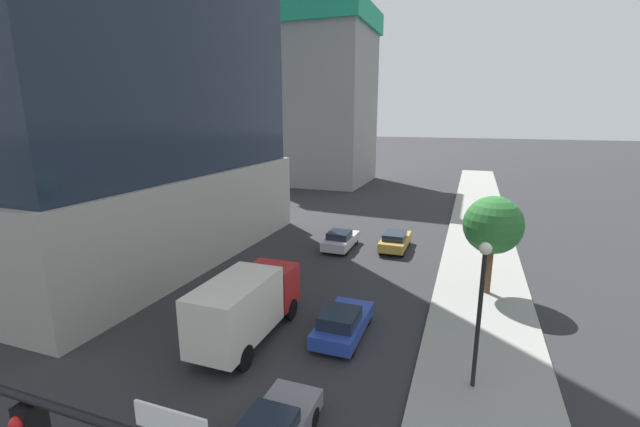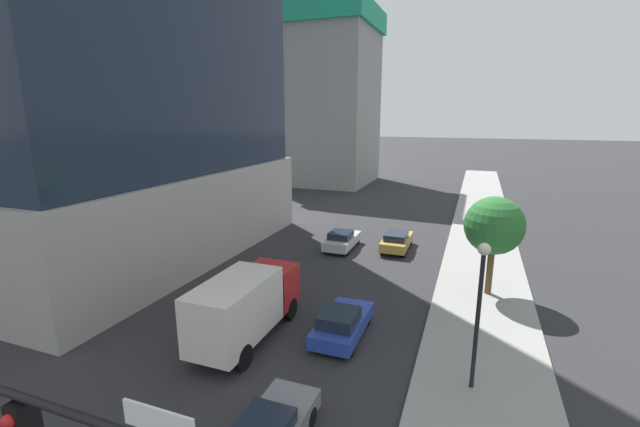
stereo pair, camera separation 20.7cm
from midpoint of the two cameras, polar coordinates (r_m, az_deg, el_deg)
name	(u,v)px [view 1 (the left image)]	position (r m, az deg, el deg)	size (l,w,h in m)	color
sidewalk	(482,316)	(23.19, 21.12, -13.02)	(5.21, 120.00, 0.15)	gray
construction_building	(318,89)	(63.94, -0.36, 16.68)	(18.49, 14.66, 33.24)	gray
street_lamp	(481,294)	(16.01, 20.89, -10.31)	(0.44, 0.44, 5.60)	black
street_tree	(493,225)	(24.73, 22.43, -1.53)	(3.21, 3.21, 5.59)	brown
car_gold	(395,240)	(32.15, 10.09, -3.66)	(1.84, 4.33, 1.43)	#AD8938
car_silver	(340,240)	(31.92, 2.64, -3.62)	(1.88, 4.23, 1.45)	#B7B7BC
car_blue	(342,323)	(19.77, 2.79, -14.76)	(1.90, 4.30, 1.48)	#233D9E
box_truck	(246,304)	(19.30, -10.43, -12.11)	(2.32, 6.69, 3.18)	#B21E1E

